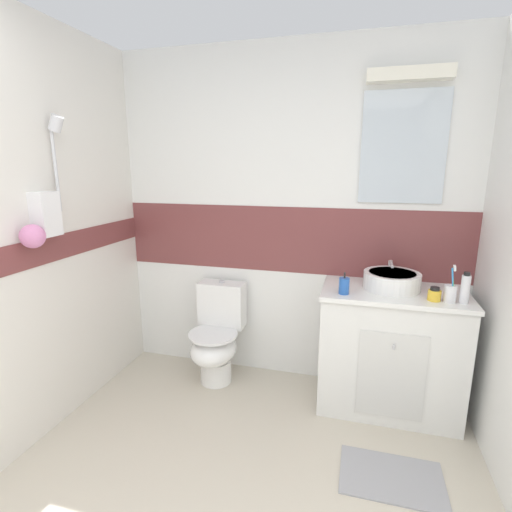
% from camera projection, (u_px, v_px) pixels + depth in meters
% --- Properties ---
extents(ground_plane, '(3.20, 3.48, 0.04)m').
position_uv_depth(ground_plane, '(240.00, 489.00, 2.02)').
color(ground_plane, beige).
extents(wall_back_tiled, '(3.20, 0.20, 2.50)m').
position_uv_depth(wall_back_tiled, '(290.00, 218.00, 2.89)').
color(wall_back_tiled, white).
rests_on(wall_back_tiled, ground_plane).
extents(wall_left_shower_alcove, '(0.25, 3.48, 2.50)m').
position_uv_depth(wall_left_shower_alcove, '(1.00, 240.00, 2.08)').
color(wall_left_shower_alcove, silver).
rests_on(wall_left_shower_alcove, ground_plane).
extents(vanity_cabinet, '(0.92, 0.53, 0.85)m').
position_uv_depth(vanity_cabinet, '(389.00, 349.00, 2.61)').
color(vanity_cabinet, silver).
rests_on(vanity_cabinet, ground_plane).
extents(sink_basin, '(0.37, 0.41, 0.15)m').
position_uv_depth(sink_basin, '(392.00, 280.00, 2.53)').
color(sink_basin, white).
rests_on(sink_basin, vanity_cabinet).
extents(toilet, '(0.37, 0.50, 0.77)m').
position_uv_depth(toilet, '(217.00, 337.00, 2.95)').
color(toilet, white).
rests_on(toilet, ground_plane).
extents(toothbrush_cup, '(0.07, 0.07, 0.23)m').
position_uv_depth(toothbrush_cup, '(450.00, 292.00, 2.28)').
color(toothbrush_cup, white).
rests_on(toothbrush_cup, vanity_cabinet).
extents(soap_dispenser, '(0.07, 0.07, 0.14)m').
position_uv_depth(soap_dispenser, '(344.00, 286.00, 2.43)').
color(soap_dispenser, '#2659B2').
rests_on(soap_dispenser, vanity_cabinet).
extents(hair_gel_jar, '(0.08, 0.08, 0.08)m').
position_uv_depth(hair_gel_jar, '(434.00, 294.00, 2.31)').
color(hair_gel_jar, yellow).
rests_on(hair_gel_jar, vanity_cabinet).
extents(shampoo_bottle_tall, '(0.05, 0.05, 0.19)m').
position_uv_depth(shampoo_bottle_tall, '(465.00, 289.00, 2.25)').
color(shampoo_bottle_tall, white).
rests_on(shampoo_bottle_tall, vanity_cabinet).
extents(bath_mat, '(0.54, 0.36, 0.01)m').
position_uv_depth(bath_mat, '(391.00, 477.00, 2.06)').
color(bath_mat, '#99999E').
rests_on(bath_mat, ground_plane).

